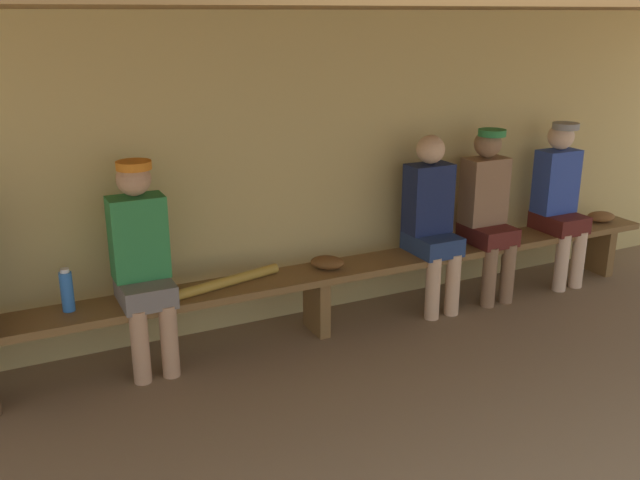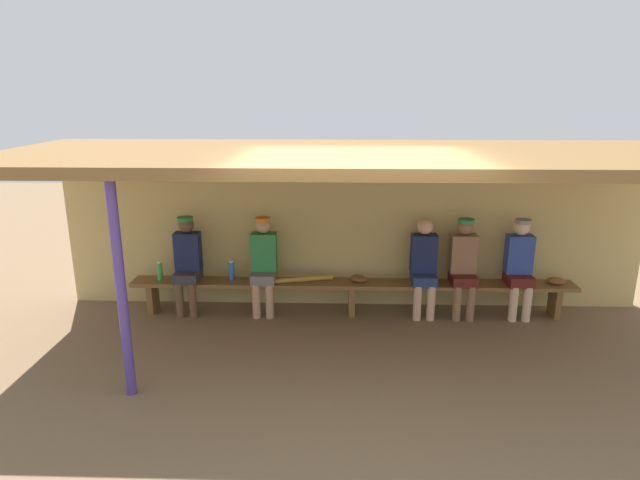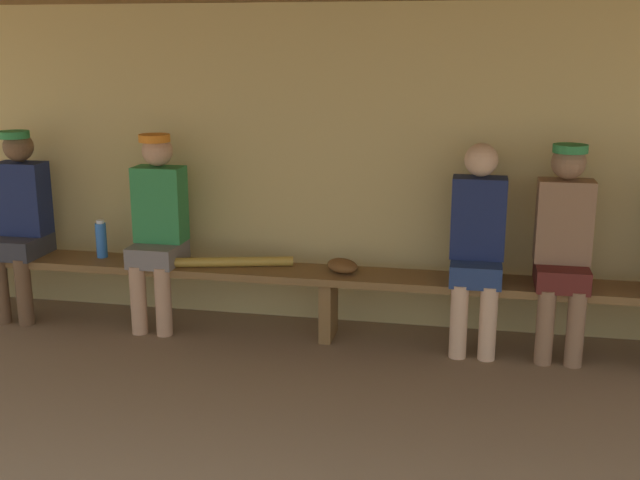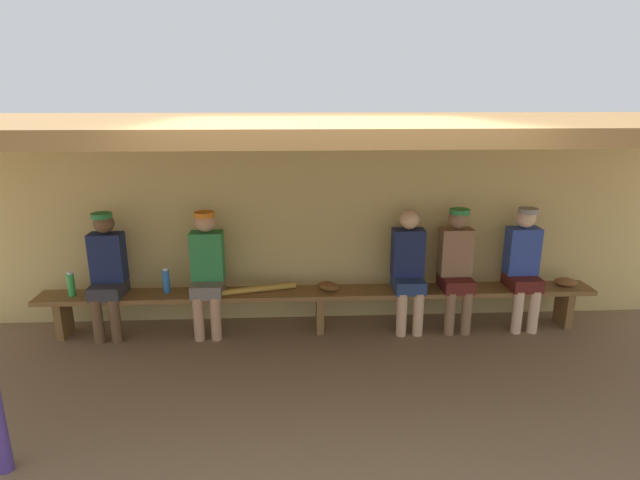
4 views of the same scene
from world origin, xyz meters
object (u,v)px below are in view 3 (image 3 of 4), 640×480
at_px(baseball_bat, 233,262).
at_px(player_rightmost, 477,240).
at_px(player_with_sunglasses, 563,241).
at_px(bench, 329,282).
at_px(baseball_glove_worn, 342,266).
at_px(player_in_white, 158,222).
at_px(water_bottle_blue, 101,239).
at_px(player_in_red, 20,216).

bearing_deg(baseball_bat, player_rightmost, -13.91).
distance_m(player_with_sunglasses, player_rightmost, 0.53).
xyz_separation_m(bench, baseball_glove_worn, (0.09, 0.01, 0.12)).
distance_m(bench, player_in_white, 1.25).
height_order(player_with_sunglasses, baseball_glove_worn, player_with_sunglasses).
bearing_deg(player_in_white, player_with_sunglasses, 0.00).
bearing_deg(baseball_glove_worn, baseball_bat, 42.09).
bearing_deg(baseball_glove_worn, player_in_white, 41.51).
bearing_deg(water_bottle_blue, bench, -1.68).
bearing_deg(water_bottle_blue, player_in_white, -5.65).
bearing_deg(player_with_sunglasses, player_in_white, 180.00).
height_order(bench, baseball_glove_worn, baseball_glove_worn).
xyz_separation_m(player_rightmost, player_in_red, (-3.19, 0.00, 0.02)).
bearing_deg(player_in_white, water_bottle_blue, 174.35).
bearing_deg(bench, player_in_white, 179.83).
bearing_deg(bench, player_in_red, 179.91).
bearing_deg(water_bottle_blue, player_with_sunglasses, -0.82).
xyz_separation_m(player_with_sunglasses, player_rightmost, (-0.52, -0.00, -0.02)).
xyz_separation_m(water_bottle_blue, baseball_bat, (0.99, -0.05, -0.10)).
bearing_deg(bench, baseball_bat, -180.00).
xyz_separation_m(player_in_red, player_in_white, (1.04, 0.00, 0.00)).
height_order(player_with_sunglasses, water_bottle_blue, player_with_sunglasses).
relative_size(player_in_red, baseball_glove_worn, 5.60).
distance_m(baseball_glove_worn, baseball_bat, 0.75).
height_order(player_with_sunglasses, player_rightmost, player_with_sunglasses).
bearing_deg(baseball_bat, water_bottle_blue, 163.19).
relative_size(player_in_white, baseball_bat, 1.65).
height_order(bench, player_in_red, player_in_red).
distance_m(bench, baseball_glove_worn, 0.15).
distance_m(player_with_sunglasses, baseball_glove_worn, 1.41).
relative_size(bench, player_with_sunglasses, 4.46).
xyz_separation_m(player_rightmost, water_bottle_blue, (-2.60, 0.05, -0.14)).
bearing_deg(baseball_glove_worn, bench, 49.26).
xyz_separation_m(player_with_sunglasses, water_bottle_blue, (-3.13, 0.04, -0.16)).
height_order(bench, baseball_bat, baseball_bat).
relative_size(bench, baseball_glove_worn, 25.00).
xyz_separation_m(player_in_white, water_bottle_blue, (-0.45, 0.04, -0.16)).
distance_m(player_in_red, water_bottle_blue, 0.61).
bearing_deg(baseball_bat, player_in_red, 165.85).
bearing_deg(player_in_red, player_in_white, 0.00).
bearing_deg(player_rightmost, baseball_bat, -179.89).
bearing_deg(water_bottle_blue, baseball_bat, -2.80).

